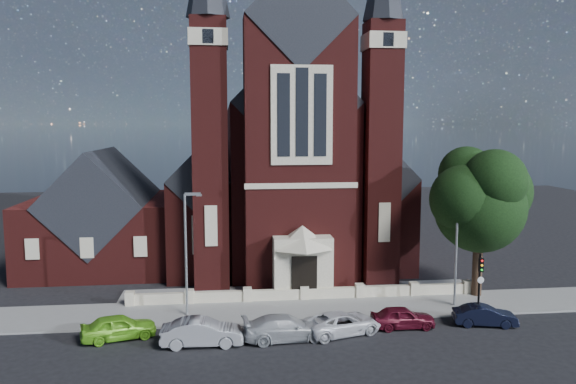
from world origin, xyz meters
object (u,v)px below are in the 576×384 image
Objects in this scene: car_navy at (485,316)px; car_silver_a at (202,332)px; car_lime_van at (119,327)px; car_dark_red at (403,317)px; street_tree at (483,202)px; church at (281,167)px; traffic_signal at (480,275)px; street_lamp_right at (458,240)px; parish_hall at (103,221)px; car_silver_b at (285,328)px; car_white_suv at (342,323)px; street_lamp_left at (187,247)px.

car_silver_a is at bearing 105.59° from car_navy.
car_lime_van is 16.89m from car_dark_red.
church is at bearing 126.17° from street_tree.
street_tree is 21.45m from car_silver_a.
car_navy is at bearing -90.90° from car_dark_red.
traffic_signal is 0.87× the size of car_silver_a.
parish_hall is at bearing 151.78° from street_lamp_right.
car_silver_b is (9.58, -1.21, -0.00)m from car_lime_van.
car_silver_b is 1.30× the size of car_navy.
church reaches higher than car_white_suv.
church is 4.31× the size of street_lamp_right.
street_tree is 20.71m from street_lamp_left.
church is 3.26× the size of street_tree.
car_silver_b is (-12.20, -4.61, -3.88)m from street_lamp_right.
traffic_signal is at bearing -29.98° from parish_hall.
car_silver_b is at bearing -159.31° from street_lamp_right.
car_silver_a reaches higher than car_navy.
parish_hall is 25.25m from car_white_suv.
parish_hall reaches higher than car_white_suv.
parish_hall is 23.45m from car_silver_b.
car_navy is at bearing -85.40° from street_lamp_right.
car_silver_b reaches higher than car_navy.
parish_hall is 31.95m from car_navy.
car_lime_van is (-3.78, -3.39, -3.87)m from street_lamp_left.
traffic_signal reaches higher than car_dark_red.
street_lamp_left is (-7.91, -18.94, -3.59)m from church.
street_lamp_left reaches higher than car_navy.
church is 7.58× the size of car_silver_a.
car_dark_red is (-7.39, -5.23, -6.29)m from street_tree.
car_lime_van is at bearing 100.89° from car_navy.
street_tree is at bearing 34.26° from street_lamp_right.
street_tree is at bearing -23.26° from parish_hall.
car_silver_a is at bearing -169.53° from traffic_signal.
car_silver_b is at bearing -112.96° from car_lime_van.
parish_hall reaches higher than street_lamp_left.
car_white_suv is (9.24, -4.05, -3.94)m from street_lamp_left.
car_dark_red is at bearing -86.19° from car_silver_b.
church is 2.86× the size of parish_hall.
car_silver_b is at bearing -38.45° from street_lamp_left.
church is 17.26m from parish_hall.
parish_hall reaches higher than car_lime_van.
car_lime_van is 13.03m from car_white_suv.
street_lamp_right is 2.02× the size of traffic_signal.
street_lamp_left is 1.63× the size of car_silver_b.
car_dark_red is at bearing -144.22° from street_lamp_right.
car_dark_red is at bearing -76.96° from church.
car_white_suv is at bearing -155.17° from street_lamp_right.
street_lamp_right reaches higher than car_navy.
car_dark_red is (-5.80, -1.95, -1.92)m from traffic_signal.
street_tree reaches higher than traffic_signal.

